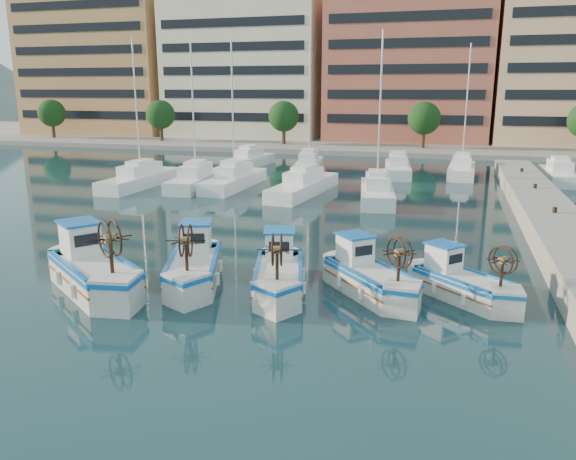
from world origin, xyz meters
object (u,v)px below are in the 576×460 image
at_px(fishing_boat_b, 194,264).
at_px(fishing_boat_e, 461,281).
at_px(fishing_boat_a, 93,269).
at_px(fishing_boat_d, 368,275).
at_px(fishing_boat_c, 279,272).

xyz_separation_m(fishing_boat_b, fishing_boat_e, (10.40, 1.18, -0.13)).
height_order(fishing_boat_a, fishing_boat_e, fishing_boat_a).
bearing_deg(fishing_boat_a, fishing_boat_d, -39.10).
distance_m(fishing_boat_c, fishing_boat_e, 6.92).
distance_m(fishing_boat_c, fishing_boat_d, 3.46).
relative_size(fishing_boat_d, fishing_boat_e, 1.10).
xyz_separation_m(fishing_boat_a, fishing_boat_c, (6.99, 1.98, -0.12)).
xyz_separation_m(fishing_boat_d, fishing_boat_e, (3.43, 0.45, -0.07)).
bearing_deg(fishing_boat_b, fishing_boat_e, -12.15).
distance_m(fishing_boat_a, fishing_boat_c, 7.26).
bearing_deg(fishing_boat_e, fishing_boat_b, 137.60).
xyz_separation_m(fishing_boat_b, fishing_boat_c, (3.57, 0.07, -0.04)).
bearing_deg(fishing_boat_c, fishing_boat_b, 165.91).
relative_size(fishing_boat_c, fishing_boat_d, 1.09).
bearing_deg(fishing_boat_b, fishing_boat_d, -12.64).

